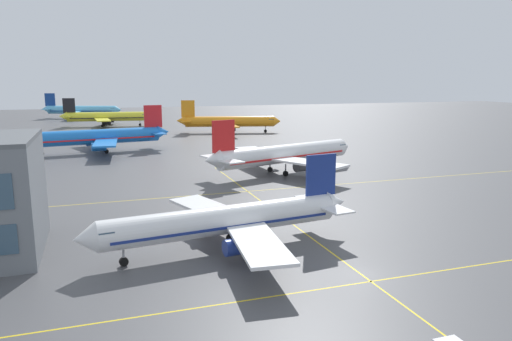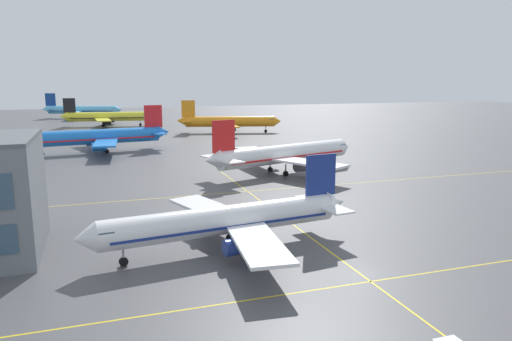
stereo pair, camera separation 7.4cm
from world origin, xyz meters
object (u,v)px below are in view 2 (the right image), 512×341
Objects in this scene: airliner_far_right_stand at (107,117)px; airliner_far_left_stand at (229,122)px; airliner_distant_taxiway at (81,110)px; airliner_front_gate at (227,220)px; airliner_third_row at (98,137)px; airliner_second_row at (283,154)px.

airliner_far_left_stand is at bearing -42.89° from airliner_far_right_stand.
airliner_distant_taxiway is at bearing 103.27° from airliner_far_right_stand.
airliner_front_gate is at bearing -105.36° from airliner_far_left_stand.
airliner_third_row is at bearing 99.18° from airliner_front_gate.
airliner_far_left_stand is (32.47, 118.23, 0.51)m from airliner_front_gate.
airliner_second_row is at bearing -74.32° from airliner_far_right_stand.
airliner_third_row is (-13.49, 83.46, 0.66)m from airliner_front_gate.
airliner_far_left_stand reaches higher than airliner_front_gate.
airliner_second_row is 0.95× the size of airliner_third_row.
airliner_third_row reaches higher than airliner_front_gate.
airliner_second_row is 78.23m from airliner_far_left_stand.
airliner_second_row reaches higher than airliner_front_gate.
airliner_distant_taxiway reaches higher than airliner_third_row.
airliner_far_right_stand is at bearing 93.47° from airliner_front_gate.
airliner_third_row is 73.90m from airliner_far_right_stand.
airliner_front_gate is at bearing -84.27° from airliner_distant_taxiway.
airliner_distant_taxiway is (-20.42, 203.43, 0.69)m from airliner_front_gate.
airliner_front_gate is 0.89× the size of airliner_far_right_stand.
airliner_third_row reaches higher than airliner_far_left_stand.
airliner_far_right_stand is (-42.01, 39.02, -0.05)m from airliner_far_left_stand.
airliner_far_left_stand is (9.26, 77.68, -0.02)m from airliner_second_row.
airliner_second_row is 168.63m from airliner_distant_taxiway.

